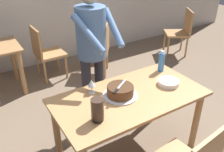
{
  "coord_description": "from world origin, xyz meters",
  "views": [
    {
      "loc": [
        -1.21,
        -1.61,
        2.08
      ],
      "look_at": [
        -0.08,
        0.19,
        0.9
      ],
      "focal_mm": 39.48,
      "sensor_mm": 36.0,
      "label": 1
    }
  ],
  "objects": [
    {
      "name": "main_dining_table",
      "position": [
        0.0,
        0.0,
        0.63
      ],
      "size": [
        1.49,
        0.78,
        0.75
      ],
      "color": "tan",
      "rests_on": "ground_plane"
    },
    {
      "name": "background_chair_2",
      "position": [
        2.46,
        1.68,
        0.49
      ],
      "size": [
        0.6,
        0.6,
        0.9
      ],
      "color": "tan",
      "rests_on": "ground_plane"
    },
    {
      "name": "ground_plane",
      "position": [
        0.0,
        0.0,
        0.0
      ],
      "size": [
        14.0,
        14.0,
        0.0
      ],
      "primitive_type": "plane",
      "color": "#7A6651"
    },
    {
      "name": "water_bottle",
      "position": [
        0.6,
        0.23,
        0.86
      ],
      "size": [
        0.07,
        0.07,
        0.25
      ],
      "color": "#387AC6",
      "rests_on": "main_dining_table"
    },
    {
      "name": "wine_glass_near",
      "position": [
        -0.29,
        0.24,
        0.85
      ],
      "size": [
        0.08,
        0.08,
        0.14
      ],
      "color": "silver",
      "rests_on": "main_dining_table"
    },
    {
      "name": "plate_stack",
      "position": [
        0.46,
        -0.05,
        0.78
      ],
      "size": [
        0.22,
        0.22,
        0.05
      ],
      "color": "white",
      "rests_on": "main_dining_table"
    },
    {
      "name": "cake_knife",
      "position": [
        -0.14,
        0.01,
        0.87
      ],
      "size": [
        0.24,
        0.16,
        0.02
      ],
      "color": "silver",
      "rests_on": "cake_on_platter"
    },
    {
      "name": "person_cutting_cake",
      "position": [
        -0.08,
        0.6,
        1.08
      ],
      "size": [
        0.46,
        0.57,
        1.72
      ],
      "color": "#2D2D38",
      "rests_on": "ground_plane"
    },
    {
      "name": "hurricane_lamp",
      "position": [
        -0.45,
        -0.16,
        0.86
      ],
      "size": [
        0.11,
        0.11,
        0.21
      ],
      "color": "black",
      "rests_on": "main_dining_table"
    },
    {
      "name": "background_chair_1",
      "position": [
        0.66,
        1.78,
        0.49
      ],
      "size": [
        0.62,
        0.62,
        0.9
      ],
      "color": "tan",
      "rests_on": "ground_plane"
    },
    {
      "name": "cake_on_platter",
      "position": [
        -0.08,
        0.04,
        0.8
      ],
      "size": [
        0.34,
        0.34,
        0.11
      ],
      "color": "silver",
      "rests_on": "main_dining_table"
    },
    {
      "name": "background_chair_0",
      "position": [
        -0.17,
        2.1,
        0.49
      ],
      "size": [
        0.45,
        0.45,
        0.9
      ],
      "color": "tan",
      "rests_on": "ground_plane"
    }
  ]
}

